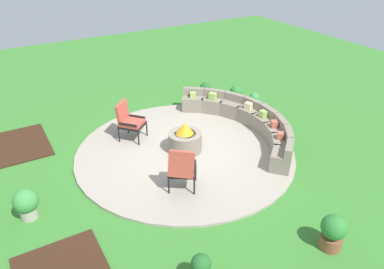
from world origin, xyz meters
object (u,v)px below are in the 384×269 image
(potted_plant_3, at_px, (205,91))
(potted_plant_4, at_px, (254,100))
(lounge_chair_front_left, at_px, (129,120))
(potted_plant_1, at_px, (201,269))
(potted_plant_5, at_px, (333,231))
(potted_plant_2, at_px, (236,94))
(curved_stone_bench, at_px, (246,121))
(fire_pit, at_px, (185,140))
(lounge_chair_front_right, at_px, (182,168))
(potted_plant_0, at_px, (26,203))

(potted_plant_3, xyz_separation_m, potted_plant_4, (1.24, 1.00, -0.06))
(lounge_chair_front_left, relative_size, potted_plant_1, 1.71)
(potted_plant_3, relative_size, potted_plant_5, 0.94)
(lounge_chair_front_left, distance_m, potted_plant_3, 3.20)
(potted_plant_2, bearing_deg, curved_stone_bench, -27.74)
(fire_pit, distance_m, lounge_chair_front_right, 1.59)
(lounge_chair_front_left, distance_m, potted_plant_4, 4.01)
(lounge_chair_front_right, height_order, potted_plant_2, lounge_chair_front_right)
(lounge_chair_front_right, distance_m, potted_plant_4, 4.58)
(potted_plant_3, distance_m, potted_plant_5, 6.53)
(lounge_chair_front_right, relative_size, potted_plant_1, 1.73)
(curved_stone_bench, distance_m, potted_plant_2, 1.90)
(potted_plant_1, distance_m, potted_plant_2, 7.02)
(lounge_chair_front_left, height_order, potted_plant_0, lounge_chair_front_left)
(curved_stone_bench, relative_size, potted_plant_0, 6.86)
(potted_plant_3, bearing_deg, fire_pit, -41.23)
(potted_plant_0, height_order, potted_plant_2, potted_plant_0)
(lounge_chair_front_left, relative_size, potted_plant_3, 1.56)
(fire_pit, bearing_deg, potted_plant_5, 9.25)
(lounge_chair_front_left, distance_m, potted_plant_0, 3.37)
(curved_stone_bench, distance_m, potted_plant_4, 1.46)
(potted_plant_4, bearing_deg, fire_pit, -70.11)
(potted_plant_4, bearing_deg, potted_plant_3, -141.20)
(lounge_chair_front_left, bearing_deg, potted_plant_0, -9.33)
(fire_pit, bearing_deg, potted_plant_1, -25.67)
(curved_stone_bench, height_order, lounge_chair_front_right, lounge_chair_front_right)
(potted_plant_2, bearing_deg, potted_plant_0, -70.54)
(potted_plant_1, relative_size, potted_plant_3, 0.91)
(fire_pit, height_order, potted_plant_0, fire_pit)
(fire_pit, bearing_deg, curved_stone_bench, 93.03)
(curved_stone_bench, relative_size, lounge_chair_front_left, 4.33)
(potted_plant_2, height_order, potted_plant_5, potted_plant_5)
(potted_plant_3, height_order, potted_plant_5, potted_plant_5)
(potted_plant_0, bearing_deg, potted_plant_5, 51.91)
(potted_plant_3, bearing_deg, potted_plant_4, 38.80)
(lounge_chair_front_right, xyz_separation_m, potted_plant_4, (-2.44, 3.87, -0.30))
(potted_plant_1, height_order, potted_plant_5, potted_plant_5)
(potted_plant_5, bearing_deg, lounge_chair_front_right, -151.35)
(potted_plant_1, distance_m, potted_plant_5, 2.41)
(fire_pit, distance_m, potted_plant_3, 3.11)
(potted_plant_3, bearing_deg, curved_stone_bench, -1.96)
(potted_plant_0, height_order, potted_plant_3, potted_plant_3)
(potted_plant_5, bearing_deg, curved_stone_bench, 162.39)
(lounge_chair_front_left, distance_m, potted_plant_5, 5.54)
(lounge_chair_front_right, bearing_deg, curved_stone_bench, 61.45)
(fire_pit, distance_m, potted_plant_0, 3.83)
(fire_pit, xyz_separation_m, potted_plant_2, (-1.79, 2.86, -0.05))
(lounge_chair_front_right, bearing_deg, potted_plant_5, -27.22)
(potted_plant_0, relative_size, potted_plant_1, 1.08)
(potted_plant_3, xyz_separation_m, potted_plant_5, (6.38, -1.39, 0.01))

